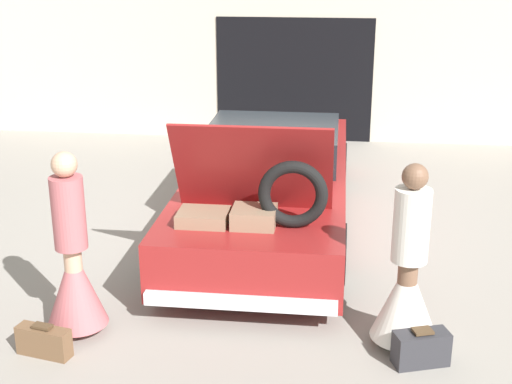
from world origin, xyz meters
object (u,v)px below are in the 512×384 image
person_left (74,269)px  suitcase_beside_right_person (421,348)px  person_right (407,283)px  car (270,182)px  suitcase_beside_left_person (44,341)px

person_left → suitcase_beside_right_person: bearing=76.1°
person_right → suitcase_beside_right_person: bearing=-150.0°
car → person_right: (1.48, -2.77, 0.04)m
person_right → suitcase_beside_left_person: person_right is taller
car → suitcase_beside_left_person: bearing=-116.1°
person_left → car: bearing=142.5°
person_left → person_right: person_left is taller
suitcase_beside_right_person → person_right: bearing=111.6°
person_left → suitcase_beside_left_person: (-0.15, -0.44, -0.49)m
person_left → suitcase_beside_right_person: size_ratio=3.40×
person_right → suitcase_beside_right_person: 0.56m
person_left → person_right: bearing=82.0°
car → suitcase_beside_right_person: size_ratio=10.64×
suitcase_beside_left_person → suitcase_beside_right_person: bearing=4.4°
car → person_left: (-1.48, -2.89, 0.05)m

